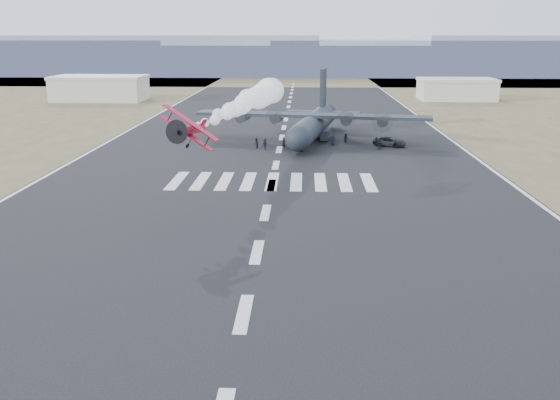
# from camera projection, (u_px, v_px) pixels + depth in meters

# --- Properties ---
(scrub_far) EXTENTS (500.00, 80.00, 0.00)m
(scrub_far) POSITION_uv_depth(u_px,v_px,m) (294.00, 79.00, 251.60)
(scrub_far) COLOR brown
(scrub_far) RESTS_ON ground
(runway_markings) EXTENTS (60.00, 260.00, 0.01)m
(runway_markings) POSITION_uv_depth(u_px,v_px,m) (276.00, 165.00, 87.52)
(runway_markings) COLOR silver
(runway_markings) RESTS_ON ground
(ridge_seg_b) EXTENTS (150.00, 50.00, 15.00)m
(ridge_seg_b) POSITION_uv_depth(u_px,v_px,m) (10.00, 57.00, 283.36)
(ridge_seg_b) COLOR #828BA6
(ridge_seg_b) RESTS_ON ground
(ridge_seg_c) EXTENTS (150.00, 50.00, 17.00)m
(ridge_seg_c) POSITION_uv_depth(u_px,v_px,m) (151.00, 55.00, 280.73)
(ridge_seg_c) COLOR #828BA6
(ridge_seg_c) RESTS_ON ground
(ridge_seg_d) EXTENTS (150.00, 50.00, 13.00)m
(ridge_seg_d) POSITION_uv_depth(u_px,v_px,m) (296.00, 59.00, 278.87)
(ridge_seg_d) COLOR #828BA6
(ridge_seg_d) RESTS_ON ground
(ridge_seg_e) EXTENTS (150.00, 50.00, 15.00)m
(ridge_seg_e) POSITION_uv_depth(u_px,v_px,m) (442.00, 57.00, 276.24)
(ridge_seg_e) COLOR #828BA6
(ridge_seg_e) RESTS_ON ground
(hangar_left) EXTENTS (24.50, 14.50, 6.70)m
(hangar_left) POSITION_uv_depth(u_px,v_px,m) (100.00, 88.00, 170.58)
(hangar_left) COLOR #BCB6A7
(hangar_left) RESTS_ON ground
(hangar_right) EXTENTS (20.50, 12.50, 5.90)m
(hangar_right) POSITION_uv_depth(u_px,v_px,m) (457.00, 89.00, 171.93)
(hangar_right) COLOR #BCB6A7
(hangar_right) RESTS_ON ground
(aerobatic_biplane) EXTENTS (5.64, 5.82, 4.47)m
(aerobatic_biplane) POSITION_uv_depth(u_px,v_px,m) (189.00, 130.00, 59.97)
(aerobatic_biplane) COLOR red
(smoke_trail) EXTENTS (7.85, 38.92, 4.00)m
(smoke_trail) POSITION_uv_depth(u_px,v_px,m) (260.00, 95.00, 90.08)
(smoke_trail) COLOR white
(transport_aircraft) EXTENTS (40.00, 32.78, 11.56)m
(transport_aircraft) POSITION_uv_depth(u_px,v_px,m) (314.00, 123.00, 107.64)
(transport_aircraft) COLOR #212A32
(transport_aircraft) RESTS_ON ground
(support_vehicle) EXTENTS (5.90, 4.79, 1.49)m
(support_vehicle) POSITION_uv_depth(u_px,v_px,m) (390.00, 142.00, 101.90)
(support_vehicle) COLOR black
(support_vehicle) RESTS_ON ground
(crew_a) EXTENTS (0.80, 0.76, 1.71)m
(crew_a) POSITION_uv_depth(u_px,v_px,m) (288.00, 143.00, 99.68)
(crew_a) COLOR black
(crew_a) RESTS_ON ground
(crew_b) EXTENTS (0.96, 0.92, 1.70)m
(crew_b) POSITION_uv_depth(u_px,v_px,m) (346.00, 139.00, 104.21)
(crew_b) COLOR black
(crew_b) RESTS_ON ground
(crew_c) EXTENTS (1.24, 1.19, 1.82)m
(crew_c) POSITION_uv_depth(u_px,v_px,m) (265.00, 144.00, 98.77)
(crew_c) COLOR black
(crew_c) RESTS_ON ground
(crew_d) EXTENTS (1.05, 0.94, 1.61)m
(crew_d) POSITION_uv_depth(u_px,v_px,m) (376.00, 141.00, 101.87)
(crew_d) COLOR black
(crew_d) RESTS_ON ground
(crew_e) EXTENTS (0.89, 0.89, 1.59)m
(crew_e) POSITION_uv_depth(u_px,v_px,m) (333.00, 141.00, 102.70)
(crew_e) COLOR black
(crew_e) RESTS_ON ground
(crew_f) EXTENTS (1.53, 1.25, 1.63)m
(crew_f) POSITION_uv_depth(u_px,v_px,m) (380.00, 144.00, 99.18)
(crew_f) COLOR black
(crew_f) RESTS_ON ground
(crew_g) EXTENTS (0.86, 0.85, 1.83)m
(crew_g) POSITION_uv_depth(u_px,v_px,m) (284.00, 143.00, 99.45)
(crew_g) COLOR black
(crew_g) RESTS_ON ground
(crew_h) EXTENTS (0.68, 0.91, 1.67)m
(crew_h) POSITION_uv_depth(u_px,v_px,m) (256.00, 143.00, 100.10)
(crew_h) COLOR black
(crew_h) RESTS_ON ground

